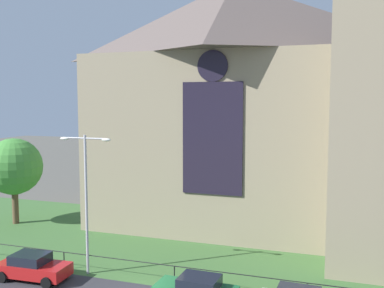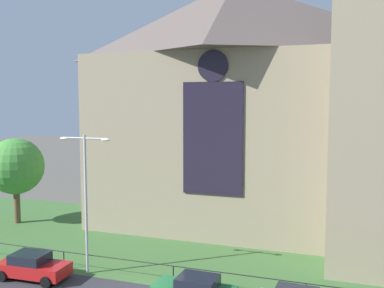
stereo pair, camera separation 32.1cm
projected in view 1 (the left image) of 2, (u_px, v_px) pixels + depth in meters
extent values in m
plane|color=#56544C|center=(194.00, 243.00, 32.80)|extent=(160.00, 160.00, 0.00)
cube|color=#3D6633|center=(185.00, 251.00, 30.91)|extent=(120.00, 20.00, 0.01)
cube|color=gray|center=(232.00, 141.00, 37.47)|extent=(22.00, 12.00, 14.00)
pyramid|color=#594C47|center=(234.00, 19.00, 36.51)|extent=(22.00, 12.00, 6.00)
cube|color=black|center=(212.00, 139.00, 31.71)|extent=(4.40, 0.16, 8.00)
cylinder|color=black|center=(213.00, 66.00, 31.21)|extent=(2.20, 0.15, 2.20)
cube|color=gray|center=(365.00, 124.00, 26.54)|extent=(4.00, 4.00, 18.00)
cylinder|color=black|center=(174.00, 266.00, 25.19)|extent=(29.13, 0.05, 0.05)
cylinder|color=black|center=(64.00, 261.00, 27.57)|extent=(0.06, 0.07, 1.10)
cylinder|color=black|center=(174.00, 276.00, 25.24)|extent=(0.06, 0.07, 1.10)
cylinder|color=brown|center=(15.00, 205.00, 37.90)|extent=(0.53, 0.53, 3.10)
sphere|color=#428C38|center=(14.00, 166.00, 37.58)|extent=(4.74, 4.74, 4.74)
cylinder|color=#B2B2B7|center=(86.00, 205.00, 26.57)|extent=(0.16, 0.16, 8.39)
cylinder|color=#B2B2B7|center=(75.00, 138.00, 26.41)|extent=(1.40, 0.10, 0.10)
cylinder|color=#B2B2B7|center=(95.00, 139.00, 25.96)|extent=(1.40, 0.10, 0.10)
ellipsoid|color=white|center=(65.00, 138.00, 26.64)|extent=(0.57, 0.26, 0.20)
ellipsoid|color=white|center=(106.00, 140.00, 25.74)|extent=(0.57, 0.26, 0.20)
cube|color=#B21919|center=(34.00, 269.00, 26.06)|extent=(4.28, 1.98, 0.70)
cube|color=black|center=(30.00, 258.00, 26.05)|extent=(2.07, 1.69, 0.55)
cylinder|color=black|center=(64.00, 271.00, 26.54)|extent=(0.65, 0.25, 0.64)
cylinder|color=black|center=(46.00, 283.00, 24.82)|extent=(0.65, 0.25, 0.64)
cylinder|color=black|center=(22.00, 266.00, 27.35)|extent=(0.65, 0.25, 0.64)
cylinder|color=black|center=(2.00, 277.00, 25.63)|extent=(0.65, 0.25, 0.64)
cube|color=black|center=(199.00, 282.00, 22.67)|extent=(2.05, 1.66, 0.55)
cylinder|color=black|center=(176.00, 288.00, 24.17)|extent=(0.65, 0.24, 0.64)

